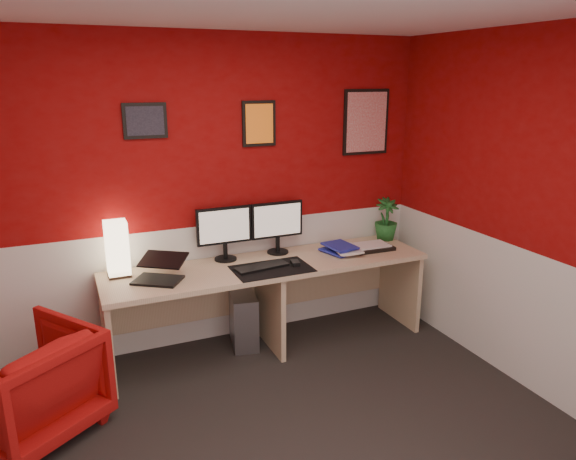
% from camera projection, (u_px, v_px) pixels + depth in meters
% --- Properties ---
extents(wall_back, '(4.00, 0.01, 2.50)m').
position_uv_depth(wall_back, '(191.00, 197.00, 4.21)').
color(wall_back, '#810605').
rests_on(wall_back, ground).
extents(wall_right, '(0.01, 3.50, 2.50)m').
position_uv_depth(wall_right, '(562.00, 224.00, 3.43)').
color(wall_right, '#810605').
rests_on(wall_right, ground).
extents(wainscot_back, '(4.00, 0.01, 1.00)m').
position_uv_depth(wainscot_back, '(196.00, 285.00, 4.41)').
color(wainscot_back, silver).
rests_on(wainscot_back, ground).
extents(wainscot_right, '(0.01, 3.50, 1.00)m').
position_uv_depth(wainscot_right, '(545.00, 330.00, 3.64)').
color(wainscot_right, silver).
rests_on(wainscot_right, ground).
extents(desk, '(2.60, 0.65, 0.73)m').
position_uv_depth(desk, '(270.00, 305.00, 4.35)').
color(desk, tan).
rests_on(desk, ground).
extents(shoji_lamp, '(0.16, 0.16, 0.40)m').
position_uv_depth(shoji_lamp, '(117.00, 250.00, 3.93)').
color(shoji_lamp, '#FFE5B2').
rests_on(shoji_lamp, desk).
extents(laptop, '(0.40, 0.38, 0.22)m').
position_uv_depth(laptop, '(157.00, 267.00, 3.84)').
color(laptop, black).
rests_on(laptop, desk).
extents(monitor_left, '(0.45, 0.06, 0.58)m').
position_uv_depth(monitor_left, '(224.00, 225.00, 4.25)').
color(monitor_left, black).
rests_on(monitor_left, desk).
extents(monitor_right, '(0.45, 0.06, 0.58)m').
position_uv_depth(monitor_right, '(278.00, 220.00, 4.42)').
color(monitor_right, black).
rests_on(monitor_right, desk).
extents(desk_mat, '(0.60, 0.38, 0.01)m').
position_uv_depth(desk_mat, '(272.00, 269.00, 4.12)').
color(desk_mat, black).
rests_on(desk_mat, desk).
extents(keyboard, '(0.44, 0.20, 0.02)m').
position_uv_depth(keyboard, '(262.00, 267.00, 4.13)').
color(keyboard, black).
rests_on(keyboard, desk_mat).
extents(mouse, '(0.08, 0.11, 0.03)m').
position_uv_depth(mouse, '(295.00, 263.00, 4.19)').
color(mouse, black).
rests_on(mouse, desk_mat).
extents(book_bottom, '(0.26, 0.31, 0.03)m').
position_uv_depth(book_bottom, '(328.00, 254.00, 4.44)').
color(book_bottom, '#22299C').
rests_on(book_bottom, desk).
extents(book_middle, '(0.25, 0.32, 0.02)m').
position_uv_depth(book_middle, '(334.00, 250.00, 4.44)').
color(book_middle, silver).
rests_on(book_middle, book_bottom).
extents(book_top, '(0.24, 0.30, 0.03)m').
position_uv_depth(book_top, '(330.00, 248.00, 4.41)').
color(book_top, '#22299C').
rests_on(book_top, book_middle).
extents(zen_tray, '(0.36, 0.26, 0.03)m').
position_uv_depth(zen_tray, '(371.00, 247.00, 4.60)').
color(zen_tray, black).
rests_on(zen_tray, desk).
extents(potted_plant, '(0.24, 0.24, 0.38)m').
position_uv_depth(potted_plant, '(386.00, 219.00, 4.82)').
color(potted_plant, '#19591E').
rests_on(potted_plant, desk).
extents(pc_tower, '(0.28, 0.48, 0.45)m').
position_uv_depth(pc_tower, '(243.00, 317.00, 4.45)').
color(pc_tower, '#99999E').
rests_on(pc_tower, ground).
extents(armchair, '(1.02, 1.02, 0.68)m').
position_uv_depth(armchair, '(28.00, 384.00, 3.28)').
color(armchair, '#AB110F').
rests_on(armchair, ground).
extents(art_left, '(0.32, 0.02, 0.26)m').
position_uv_depth(art_left, '(145.00, 121.00, 3.91)').
color(art_left, black).
rests_on(art_left, wall_back).
extents(art_center, '(0.28, 0.02, 0.36)m').
position_uv_depth(art_center, '(259.00, 124.00, 4.26)').
color(art_center, orange).
rests_on(art_center, wall_back).
extents(art_right, '(0.44, 0.02, 0.56)m').
position_uv_depth(art_right, '(366.00, 122.00, 4.65)').
color(art_right, red).
rests_on(art_right, wall_back).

